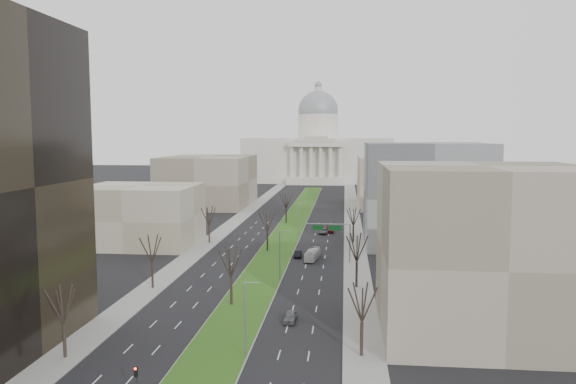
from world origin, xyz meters
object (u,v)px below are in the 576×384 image
Objects in this scene: car_black at (298,254)px; car_red at (329,229)px; car_grey_far at (324,231)px; box_van at (312,254)px; car_grey_near at (290,317)px.

car_red is at bearing 78.92° from car_black.
car_grey_far is 31.19m from box_van.
car_red reaches higher than car_black.
car_grey_near is at bearing -81.98° from car_grey_far.
car_grey_near is 39.12m from box_van.
car_grey_near is at bearing -87.38° from car_black.
box_van is (-2.50, -33.49, 0.39)m from car_red.
box_van is at bearing -82.65° from car_grey_far.
car_grey_far is at bearing 80.43° from car_black.
car_black is at bearing 95.05° from car_grey_near.
car_black is 0.84× the size of car_red.
car_grey_near is at bearing -101.75° from car_red.
car_black is at bearing -89.13° from car_grey_far.
car_grey_far is (4.50, 28.89, -0.00)m from car_black.
car_red reaches higher than car_grey_near.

